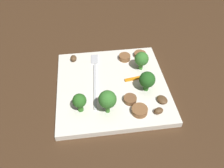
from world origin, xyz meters
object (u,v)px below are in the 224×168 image
Objects in this scene: sausage_slice_1 at (140,55)px; sausage_slice_3 at (125,57)px; sausage_slice_0 at (130,99)px; mushroom_1 at (73,58)px; broccoli_floret_0 at (147,80)px; broccoli_floret_1 at (142,59)px; plate at (112,86)px; mushroom_3 at (159,111)px; broccoli_floret_3 at (107,100)px; sausage_slice_2 at (140,111)px; fork at (95,74)px; mushroom_2 at (162,100)px; broccoli_floret_2 at (80,101)px; pepper_strip_2 at (136,78)px.

sausage_slice_3 is (-0.01, 0.04, 0.00)m from sausage_slice_1.
sausage_slice_3 is at bearing -4.95° from sausage_slice_0.
broccoli_floret_0 is at bearing -127.84° from mushroom_1.
sausage_slice_1 is at bearing -10.12° from broccoli_floret_1.
sausage_slice_0 is at bearing -150.44° from plate.
sausage_slice_3 is at bearing 12.53° from mushroom_3.
sausage_slice_3 is (0.09, -0.04, 0.01)m from plate.
broccoli_floret_3 is at bearing 118.63° from broccoli_floret_0.
sausage_slice_2 is (-0.09, -0.05, 0.01)m from plate.
broccoli_floret_0 is 0.07m from sausage_slice_2.
fork reaches higher than plate.
broccoli_floret_1 is 1.64× the size of sausage_slice_3.
broccoli_floret_3 reaches higher than sausage_slice_2.
sausage_slice_1 is at bearing 5.15° from mushroom_2.
broccoli_floret_3 is 0.07m from sausage_slice_2.
sausage_slice_0 is (-0.09, -0.07, 0.00)m from fork.
broccoli_floret_1 reaches higher than sausage_slice_2.
mushroom_2 is at bearing -123.20° from plate.
broccoli_floret_3 is at bearing 80.63° from mushroom_3.
mushroom_1 is 1.02× the size of mushroom_3.
sausage_slice_3 is 0.13m from mushroom_1.
sausage_slice_2 is at bearing 155.50° from broccoli_floret_0.
sausage_slice_0 is 0.85× the size of sausage_slice_2.
broccoli_floret_1 is at bearing -53.79° from broccoli_floret_2.
sausage_slice_2 is 0.04m from mushroom_3.
broccoli_floret_3 is at bearing 141.68° from broccoli_floret_1.
sausage_slice_2 reaches higher than plate.
broccoli_floret_1 is 0.06m from sausage_slice_1.
sausage_slice_3 is (0.04, 0.03, -0.02)m from broccoli_floret_1.
plate is at bearing 152.64° from sausage_slice_3.
mushroom_1 is at bearing 42.64° from fork.
broccoli_floret_0 reaches higher than mushroom_1.
broccoli_floret_3 is at bearing -167.09° from fork.
plate is 5.14× the size of broccoli_floret_0.
sausage_slice_2 is 1.14× the size of sausage_slice_3.
broccoli_floret_2 is (-0.04, 0.15, -0.00)m from broccoli_floret_0.
broccoli_floret_0 is (-0.06, -0.11, 0.03)m from fork.
fork is at bearing 33.45° from sausage_slice_2.
sausage_slice_1 is 0.19m from sausage_slice_2.
sausage_slice_0 is (-0.10, 0.05, -0.02)m from broccoli_floret_1.
plate is 0.10m from sausage_slice_2.
broccoli_floret_1 is 0.06m from sausage_slice_3.
broccoli_floret_2 is 1.52× the size of sausage_slice_3.
plate is at bearing 56.80° from mushroom_2.
broccoli_floret_0 is 0.05m from mushroom_2.
mushroom_3 is 0.37× the size of pepper_strip_2.
plate is 0.06m from pepper_strip_2.
sausage_slice_0 is 0.14m from sausage_slice_3.
fork is 5.88× the size of sausage_slice_1.
plate is at bearing 99.14° from pepper_strip_2.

